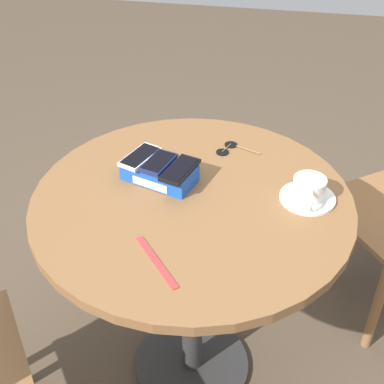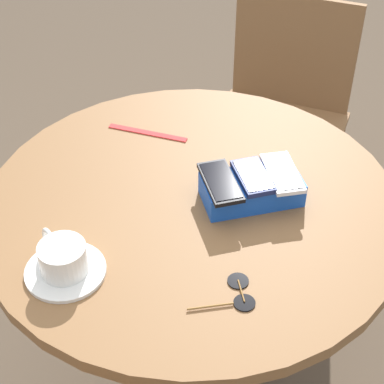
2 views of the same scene
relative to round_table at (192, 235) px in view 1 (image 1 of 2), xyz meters
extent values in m
plane|color=brown|center=(0.00, 0.00, -0.63)|extent=(8.00, 8.00, 0.00)
cylinder|color=#2D2D2D|center=(0.00, 0.00, -0.62)|extent=(0.41, 0.41, 0.02)
cylinder|color=#2D2D2D|center=(0.00, 0.00, -0.25)|extent=(0.07, 0.07, 0.72)
cylinder|color=brown|center=(0.00, 0.00, 0.12)|extent=(0.89, 0.89, 0.03)
cube|color=blue|center=(-0.11, 0.07, 0.16)|extent=(0.23, 0.16, 0.05)
cube|color=white|center=(-0.12, 0.01, 0.16)|extent=(0.11, 0.04, 0.02)
cube|color=silver|center=(-0.17, 0.09, 0.20)|extent=(0.11, 0.15, 0.01)
cube|color=black|center=(-0.17, 0.09, 0.20)|extent=(0.09, 0.13, 0.00)
cube|color=navy|center=(-0.11, 0.07, 0.20)|extent=(0.09, 0.13, 0.01)
cube|color=black|center=(-0.11, 0.07, 0.20)|extent=(0.08, 0.12, 0.00)
cube|color=black|center=(-0.04, 0.04, 0.20)|extent=(0.10, 0.15, 0.01)
cube|color=black|center=(-0.04, 0.04, 0.20)|extent=(0.09, 0.14, 0.00)
cylinder|color=white|center=(0.31, 0.05, 0.14)|extent=(0.15, 0.15, 0.01)
cylinder|color=white|center=(0.31, 0.05, 0.18)|extent=(0.09, 0.09, 0.06)
cylinder|color=brown|center=(0.31, 0.05, 0.20)|extent=(0.08, 0.08, 0.00)
torus|color=white|center=(0.32, 0.00, 0.18)|extent=(0.01, 0.06, 0.06)
cube|color=red|center=(-0.04, -0.26, 0.14)|extent=(0.14, 0.16, 0.00)
cylinder|color=black|center=(0.05, 0.24, 0.14)|extent=(0.04, 0.04, 0.00)
cylinder|color=black|center=(0.07, 0.29, 0.14)|extent=(0.04, 0.04, 0.00)
cylinder|color=olive|center=(0.06, 0.27, 0.14)|extent=(0.02, 0.05, 0.00)
cylinder|color=olive|center=(0.13, 0.27, 0.14)|extent=(0.08, 0.04, 0.00)
cylinder|color=brown|center=(-0.56, -0.18, -0.42)|extent=(0.04, 0.04, 0.43)
cylinder|color=brown|center=(0.39, 0.53, -0.42)|extent=(0.04, 0.04, 0.42)
cylinder|color=brown|center=(0.63, 0.21, -0.42)|extent=(0.04, 0.04, 0.42)
camera|label=1|loc=(0.22, -1.15, 1.04)|focal=50.00mm
camera|label=2|loc=(0.54, 0.88, 1.04)|focal=60.00mm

